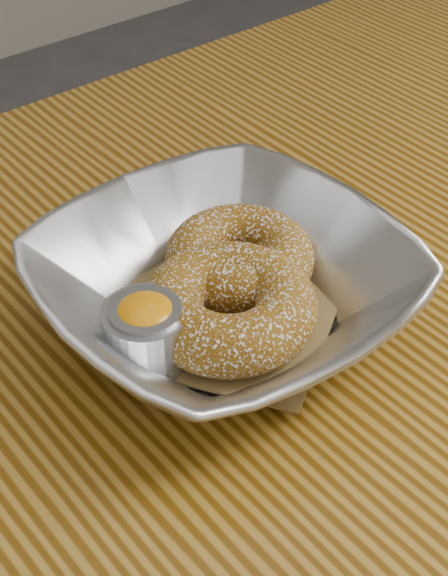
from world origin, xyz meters
TOP-DOWN VIEW (x-y plane):
  - table at (0.00, 0.00)m, footprint 1.20×0.80m
  - serving_bowl at (-0.03, 0.04)m, footprint 0.24×0.24m
  - parchment at (-0.03, 0.04)m, footprint 0.20×0.20m
  - donut_back at (0.00, 0.06)m, footprint 0.12×0.12m
  - donut_front at (-0.04, 0.03)m, footprint 0.16×0.16m
  - ramekin at (-0.09, 0.04)m, footprint 0.06×0.06m

SIDE VIEW (x-z plane):
  - table at x=0.00m, z-range 0.28..1.03m
  - parchment at x=-0.03m, z-range 0.76..0.76m
  - donut_back at x=0.00m, z-range 0.76..0.80m
  - serving_bowl at x=-0.03m, z-range 0.75..0.81m
  - donut_front at x=-0.04m, z-range 0.76..0.80m
  - ramekin at x=-0.09m, z-range 0.76..0.81m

